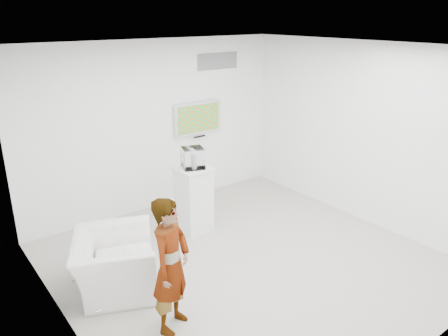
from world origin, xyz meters
The scene contains 10 objects.
room centered at (0.00, 0.00, 1.50)m, with size 5.01×5.01×3.00m.
tv centered at (0.85, 2.45, 1.55)m, with size 1.00×0.08×0.60m, color silver.
logo_decal centered at (1.35, 2.49, 2.55)m, with size 0.90×0.02×0.30m, color slate.
person centered at (-1.55, -0.56, 0.80)m, with size 0.58×0.38×1.59m, color white.
armchair centered at (-1.76, 0.53, 0.37)m, with size 1.14×0.99×0.74m, color white.
pedestal centered at (-0.04, 1.28, 0.54)m, with size 0.53×0.53×1.09m, color white.
floor_uplight centered at (0.99, 2.34, 0.15)m, with size 0.19×0.19×0.30m, color silver.
vitrine centered at (-0.04, 1.28, 1.25)m, with size 0.32×0.32×0.32m, color white.
console centered at (-0.04, 1.28, 1.21)m, with size 0.05×0.17×0.23m, color white.
wii_remote centered at (-1.41, -0.30, 1.43)m, with size 0.04×0.15×0.04m, color white.
Camera 1 is at (-3.59, -4.19, 3.40)m, focal length 35.00 mm.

